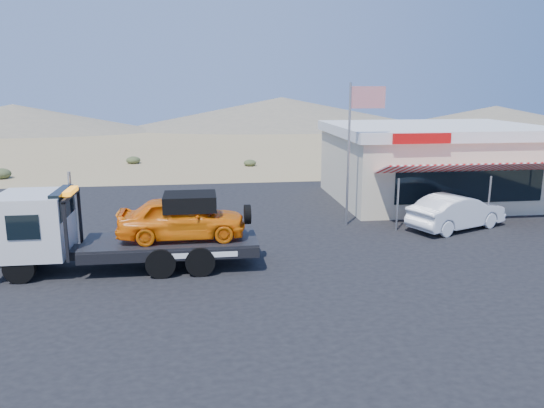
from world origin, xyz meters
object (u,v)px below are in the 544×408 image
object	(u,v)px
jerky_store	(433,162)
flagpole	(354,138)
white_sedan	(457,212)
tow_truck	(124,226)

from	to	relation	value
jerky_store	flagpole	bearing A→B (deg)	-141.21
white_sedan	jerky_store	world-z (taller)	jerky_store
tow_truck	white_sedan	bearing A→B (deg)	13.67
jerky_store	flagpole	world-z (taller)	flagpole
jerky_store	tow_truck	bearing A→B (deg)	-148.44
jerky_store	flagpole	size ratio (longest dim) A/B	1.73
tow_truck	white_sedan	world-z (taller)	tow_truck
tow_truck	white_sedan	distance (m)	13.47
tow_truck	flagpole	distance (m)	10.24
white_sedan	flagpole	size ratio (longest dim) A/B	0.74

